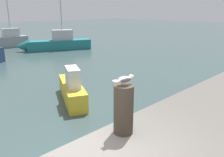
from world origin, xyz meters
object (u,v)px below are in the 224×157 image
at_px(mooring_post, 124,109).
at_px(boat_teal, 54,44).
at_px(seagull, 124,79).
at_px(boat_grey, 2,41).
at_px(boat_yellow, 71,88).

relative_size(mooring_post, boat_teal, 0.13).
xyz_separation_m(seagull, boat_grey, (4.74, 18.84, -1.69)).
distance_m(seagull, boat_yellow, 5.50).
bearing_deg(boat_teal, mooring_post, -116.70).
bearing_deg(boat_yellow, boat_teal, 62.61).
bearing_deg(boat_teal, boat_yellow, -117.39).
xyz_separation_m(boat_yellow, boat_teal, (5.22, 10.08, 0.09)).
bearing_deg(boat_grey, seagull, -104.12).
distance_m(mooring_post, boat_teal, 16.59).
relative_size(seagull, boat_teal, 0.07).
height_order(mooring_post, boat_yellow, mooring_post).
xyz_separation_m(mooring_post, boat_teal, (7.43, 14.78, -1.26)).
distance_m(mooring_post, boat_grey, 19.47).
height_order(seagull, boat_grey, boat_grey).
height_order(boat_yellow, boat_teal, boat_teal).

